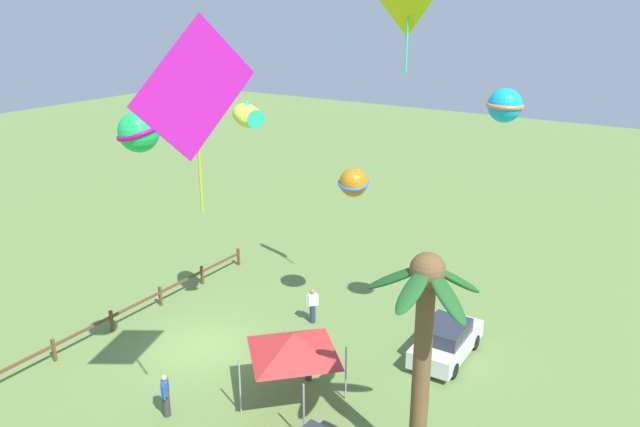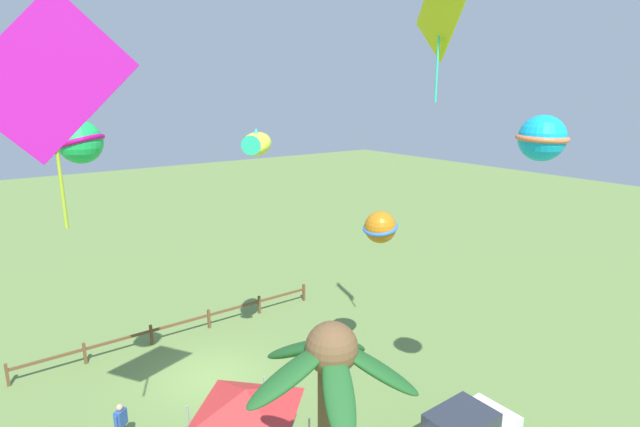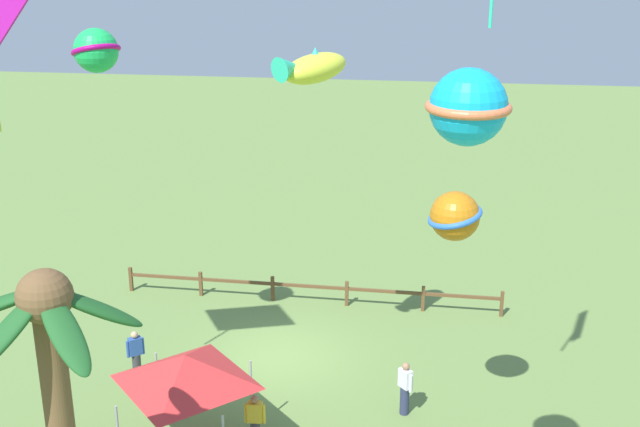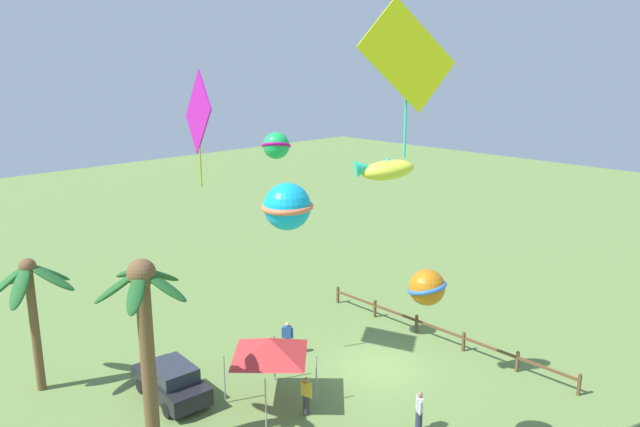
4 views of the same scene
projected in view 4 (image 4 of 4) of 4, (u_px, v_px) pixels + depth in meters
The scene contains 15 objects.
ground_plane at pixel (379, 368), 27.81m from camera, with size 120.00×120.00×0.00m, color olive.
palm_tree_0 at pixel (145, 318), 20.97m from camera, with size 3.35×3.27×7.07m.
palm_tree_1 at pixel (31, 291), 25.01m from camera, with size 3.35×3.64×5.76m.
rail_fence at pixel (439, 330), 30.30m from camera, with size 13.99×0.12×0.95m.
parked_car_1 at pixel (171, 381), 25.21m from camera, with size 4.01×1.97×1.51m.
spectator_0 at pixel (287, 338), 29.00m from camera, with size 0.44×0.42×1.59m.
spectator_1 at pixel (419, 411), 22.98m from camera, with size 0.43×0.43×1.59m.
spectator_2 at pixel (306, 396), 24.03m from camera, with size 0.55×0.26×1.59m.
festival_tent at pixel (270, 347), 24.42m from camera, with size 2.86×2.86×2.85m.
kite_diamond_0 at pixel (408, 58), 16.67m from camera, with size 1.12×2.92×4.28m.
kite_ball_1 at pixel (287, 207), 15.17m from camera, with size 1.50×1.50×1.17m.
kite_ball_2 at pixel (427, 287), 20.00m from camera, with size 1.65×1.65×1.18m.
kite_diamond_3 at pixel (198, 114), 24.97m from camera, with size 3.29×1.01×4.75m.
kite_fish_4 at pixel (384, 169), 23.43m from camera, with size 2.07×2.36×1.03m.
kite_ball_5 at pixel (276, 146), 26.83m from camera, with size 1.80×1.80×1.16m.
Camera 4 is at (-16.34, 19.47, 13.51)m, focal length 34.86 mm.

